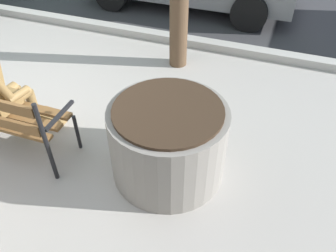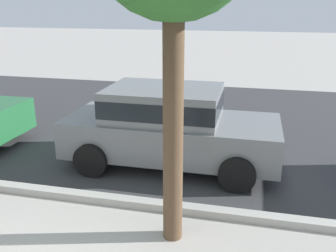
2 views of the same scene
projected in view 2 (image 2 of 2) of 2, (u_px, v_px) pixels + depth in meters
street_surface at (157, 118)px, 10.40m from camera, size 60.00×9.00×0.01m
curb_stone at (86, 196)px, 6.14m from camera, size 60.00×0.20×0.12m
parked_car_grey at (169, 124)px, 7.25m from camera, size 4.10×1.92×1.56m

